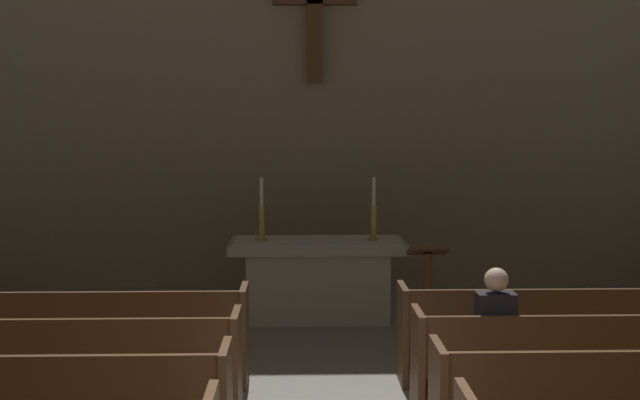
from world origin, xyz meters
TOP-DOWN VIEW (x-y plane):
  - pew_left_row_3 at (-2.62, 1.92)m, footprint 3.78×0.50m
  - pew_left_row_4 at (-2.62, 2.90)m, footprint 3.78×0.50m
  - pew_right_row_3 at (2.62, 1.92)m, footprint 3.78×0.50m
  - pew_right_row_4 at (2.62, 2.90)m, footprint 3.78×0.50m
  - altar at (0.00, 5.31)m, footprint 2.20×0.90m
  - candlestick_left at (-0.70, 5.31)m, footprint 0.16×0.16m
  - candlestick_right at (0.70, 5.31)m, footprint 0.16×0.16m
  - apse_with_cross at (0.00, 7.36)m, footprint 12.79×0.48m
  - lectern at (1.19, 4.11)m, footprint 0.44×0.36m
  - lone_worshipper at (1.40, 1.96)m, footprint 0.32×0.43m

SIDE VIEW (x-z plane):
  - pew_left_row_3 at x=-2.62m, z-range 0.00..0.95m
  - pew_left_row_4 at x=-2.62m, z-range 0.00..0.95m
  - pew_right_row_3 at x=2.62m, z-range 0.00..0.95m
  - pew_right_row_4 at x=2.62m, z-range 0.00..0.95m
  - altar at x=0.00m, z-range 0.03..1.04m
  - lectern at x=1.19m, z-range -0.03..1.13m
  - lone_worshipper at x=1.40m, z-range 0.03..1.35m
  - candlestick_left at x=-0.70m, z-range 0.87..1.66m
  - candlestick_right at x=0.70m, z-range 0.87..1.66m
  - apse_with_cross at x=0.00m, z-range 0.00..7.22m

